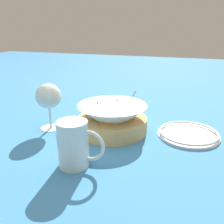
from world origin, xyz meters
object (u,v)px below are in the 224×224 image
food_basket (112,120)px  side_plate (189,134)px  sauce_cup (127,110)px  beer_mug (74,146)px  wine_glass (48,97)px

food_basket → side_plate: size_ratio=1.18×
sauce_cup → beer_mug: 0.41m
food_basket → side_plate: (0.24, 0.04, -0.03)m
sauce_cup → side_plate: size_ratio=0.52×
food_basket → sauce_cup: (0.01, 0.18, -0.02)m
sauce_cup → wine_glass: 0.32m
sauce_cup → beer_mug: bearing=-94.1°
food_basket → sauce_cup: same height
food_basket → wine_glass: size_ratio=1.46×
side_plate → sauce_cup: bearing=150.5°
food_basket → beer_mug: (-0.02, -0.23, 0.01)m
food_basket → wine_glass: wine_glass is taller
food_basket → wine_glass: 0.22m
beer_mug → side_plate: (0.27, 0.27, -0.05)m
sauce_cup → food_basket: bearing=-91.9°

